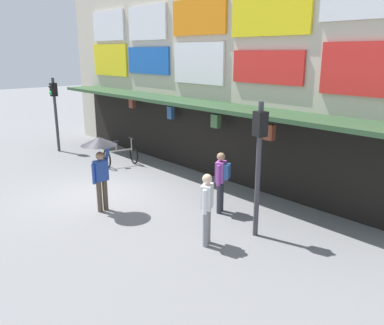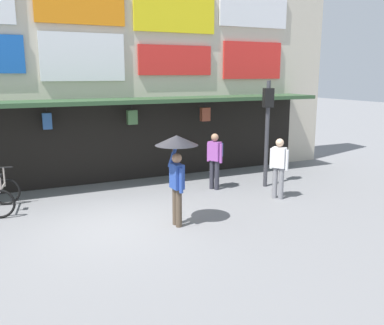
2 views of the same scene
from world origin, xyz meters
name	(u,v)px [view 1 (image 1 of 2)]	position (x,y,z in m)	size (l,w,h in m)	color
ground_plane	(102,196)	(0.00, 0.00, 0.00)	(80.00, 80.00, 0.00)	slate
shopfront	(211,60)	(0.00, 4.57, 3.96)	(18.00, 2.60, 8.00)	beige
traffic_light_near	(55,103)	(-6.38, 1.41, 2.14)	(0.28, 0.33, 3.20)	#38383D
traffic_light_far	(259,148)	(4.84, 1.43, 2.14)	(0.33, 0.35, 3.20)	#38383D
bicycle_parked	(121,156)	(-2.50, 2.22, 0.39)	(0.89, 1.26, 1.05)	black
pedestrian_with_umbrella	(100,153)	(1.06, -0.56, 1.64)	(0.96, 0.96, 2.08)	brown
pedestrian_in_red	(221,178)	(3.29, 1.81, 0.98)	(0.46, 0.48, 1.68)	#2D2D38
pedestrian_in_white	(207,206)	(4.41, 0.21, 0.95)	(0.38, 0.46, 1.68)	gray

